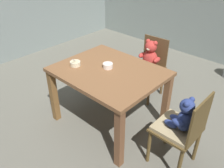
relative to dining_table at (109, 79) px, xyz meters
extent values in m
cube|color=slate|center=(0.00, 0.00, -0.64)|extent=(5.20, 5.20, 0.04)
cube|color=brown|center=(0.00, 0.00, 0.09)|extent=(1.15, 0.93, 0.04)
cube|color=brown|center=(-0.52, -0.41, -0.27)|extent=(0.07, 0.07, 0.68)
cube|color=brown|center=(0.52, -0.41, -0.27)|extent=(0.07, 0.07, 0.68)
cube|color=brown|center=(-0.52, 0.41, -0.27)|extent=(0.07, 0.07, 0.68)
cube|color=brown|center=(0.52, 0.41, -0.27)|extent=(0.07, 0.07, 0.68)
cube|color=brown|center=(0.88, -0.01, -0.19)|extent=(0.40, 0.40, 0.02)
cube|color=brown|center=(1.07, -0.01, 0.02)|extent=(0.02, 0.37, 0.42)
cylinder|color=brown|center=(0.71, 0.16, -0.41)|extent=(0.04, 0.04, 0.41)
cylinder|color=brown|center=(0.71, -0.18, -0.41)|extent=(0.04, 0.04, 0.41)
cylinder|color=brown|center=(1.05, 0.16, -0.41)|extent=(0.04, 0.04, 0.41)
cylinder|color=brown|center=(1.05, -0.18, -0.41)|extent=(0.04, 0.04, 0.41)
cube|color=tan|center=(0.88, -0.01, -0.17)|extent=(0.37, 0.37, 0.04)
ellipsoid|color=navy|center=(0.95, -0.01, -0.04)|extent=(0.15, 0.18, 0.21)
ellipsoid|color=#C5BD8D|center=(0.90, -0.01, -0.06)|extent=(0.05, 0.10, 0.13)
sphere|color=navy|center=(0.94, -0.01, 0.11)|extent=(0.13, 0.13, 0.13)
ellipsoid|color=#C5BD8D|center=(0.89, -0.01, 0.10)|extent=(0.05, 0.05, 0.04)
sphere|color=navy|center=(0.95, 0.03, 0.16)|extent=(0.05, 0.05, 0.05)
sphere|color=navy|center=(0.95, -0.06, 0.16)|extent=(0.05, 0.05, 0.05)
ellipsoid|color=navy|center=(0.93, 0.09, -0.02)|extent=(0.12, 0.06, 0.06)
ellipsoid|color=navy|center=(0.93, -0.12, -0.02)|extent=(0.12, 0.06, 0.06)
ellipsoid|color=navy|center=(0.84, 0.04, -0.12)|extent=(0.14, 0.06, 0.06)
ellipsoid|color=navy|center=(0.84, -0.06, -0.12)|extent=(0.14, 0.06, 0.06)
cube|color=brown|center=(-0.02, 0.77, -0.19)|extent=(0.42, 0.44, 0.02)
cube|color=brown|center=(-0.03, 0.97, 0.01)|extent=(0.37, 0.04, 0.39)
cylinder|color=brown|center=(-0.18, 0.58, -0.41)|extent=(0.04, 0.04, 0.41)
cylinder|color=brown|center=(0.16, 0.60, -0.41)|extent=(0.04, 0.04, 0.41)
cylinder|color=brown|center=(-0.20, 0.94, -0.41)|extent=(0.04, 0.04, 0.41)
cylinder|color=brown|center=(0.14, 0.96, -0.41)|extent=(0.04, 0.04, 0.41)
ellipsoid|color=#B5342F|center=(-0.03, 0.84, -0.06)|extent=(0.22, 0.19, 0.24)
ellipsoid|color=beige|center=(-0.02, 0.79, -0.08)|extent=(0.12, 0.07, 0.14)
sphere|color=#B5342F|center=(-0.03, 0.83, 0.12)|extent=(0.16, 0.16, 0.16)
ellipsoid|color=beige|center=(-0.02, 0.78, 0.10)|extent=(0.07, 0.06, 0.05)
sphere|color=#B5342F|center=(-0.08, 0.84, 0.18)|extent=(0.06, 0.06, 0.06)
sphere|color=#B5342F|center=(0.03, 0.85, 0.18)|extent=(0.06, 0.06, 0.06)
ellipsoid|color=#B5342F|center=(-0.14, 0.81, -0.03)|extent=(0.07, 0.14, 0.07)
ellipsoid|color=#B5342F|center=(0.09, 0.82, -0.03)|extent=(0.07, 0.14, 0.07)
ellipsoid|color=#B5342F|center=(-0.08, 0.72, -0.15)|extent=(0.08, 0.16, 0.07)
ellipsoid|color=#B5342F|center=(0.04, 0.72, -0.15)|extent=(0.08, 0.16, 0.07)
cylinder|color=beige|center=(-0.35, -0.18, 0.13)|extent=(0.12, 0.12, 0.05)
cylinder|color=beige|center=(-0.35, -0.18, 0.11)|extent=(0.06, 0.06, 0.01)
cylinder|color=beige|center=(-0.35, -0.18, 0.16)|extent=(0.10, 0.10, 0.01)
cylinder|color=#BCBCC1|center=(-0.34, -0.20, 0.19)|extent=(0.05, 0.08, 0.06)
ellipsoid|color=#BCBCC1|center=(-0.36, -0.17, 0.15)|extent=(0.03, 0.04, 0.01)
cylinder|color=silver|center=(-0.04, 0.03, 0.14)|extent=(0.11, 0.11, 0.05)
cylinder|color=silver|center=(-0.04, 0.03, 0.11)|extent=(0.06, 0.06, 0.01)
cylinder|color=beige|center=(-0.04, 0.03, 0.16)|extent=(0.09, 0.09, 0.01)
camera|label=1|loc=(1.56, -1.63, 1.33)|focal=37.61mm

